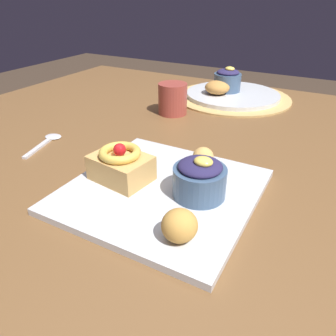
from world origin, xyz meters
name	(u,v)px	position (x,y,z in m)	size (l,w,h in m)	color
dining_table	(211,175)	(0.00, 0.00, 0.65)	(1.49, 1.06, 0.73)	brown
woven_placemat	(232,97)	(-0.07, 0.34, 0.73)	(0.36, 0.36, 0.01)	tan
front_plate	(162,191)	(0.00, -0.23, 0.74)	(0.30, 0.30, 0.01)	silver
cake_slice	(121,165)	(-0.08, -0.24, 0.77)	(0.11, 0.09, 0.07)	tan
berry_ramekin	(200,178)	(0.06, -0.22, 0.77)	(0.08, 0.08, 0.07)	#3D5675
fritter_front	(180,225)	(0.08, -0.33, 0.76)	(0.05, 0.05, 0.04)	gold
fritter_middle	(203,157)	(0.03, -0.13, 0.76)	(0.04, 0.04, 0.04)	tan
back_plate	(233,95)	(-0.07, 0.34, 0.74)	(0.29, 0.29, 0.01)	silver
back_ramekin	(227,80)	(-0.10, 0.36, 0.78)	(0.08, 0.08, 0.08)	#3D5675
back_pastry	(217,87)	(-0.11, 0.31, 0.77)	(0.08, 0.08, 0.04)	#B77F3D
spoon	(47,141)	(-0.33, -0.18, 0.73)	(0.05, 0.12, 0.00)	silver
coffee_mug	(173,99)	(-0.17, 0.13, 0.77)	(0.08, 0.08, 0.08)	#993D33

